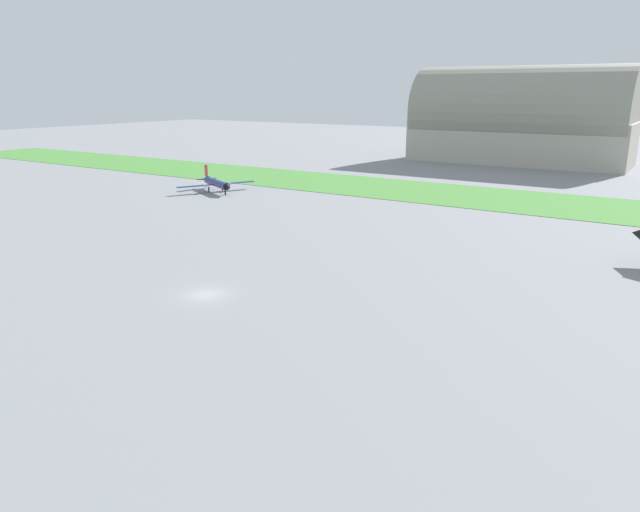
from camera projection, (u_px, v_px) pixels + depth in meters
name	position (u px, v px, depth m)	size (l,w,h in m)	color
ground_plane	(206.00, 294.00, 66.89)	(600.00, 600.00, 0.00)	gray
grass_taxiway_strip	(455.00, 195.00, 130.53)	(360.00, 28.00, 0.08)	#478438
airplane_taxiing_turboprop	(216.00, 183.00, 133.90)	(14.63, 16.83, 5.47)	navy
hangar_distant	(520.00, 121.00, 184.31)	(65.29, 27.55, 29.50)	#B2AD9E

